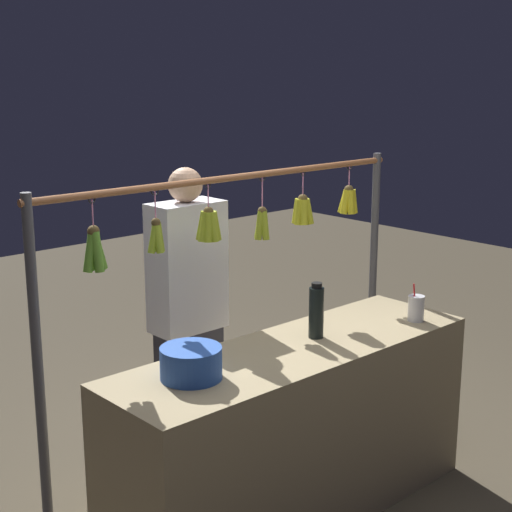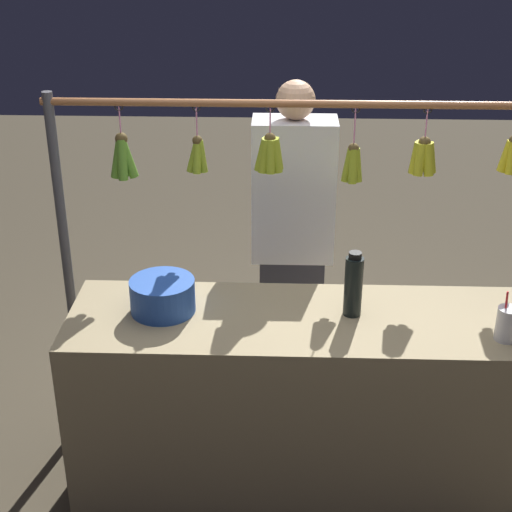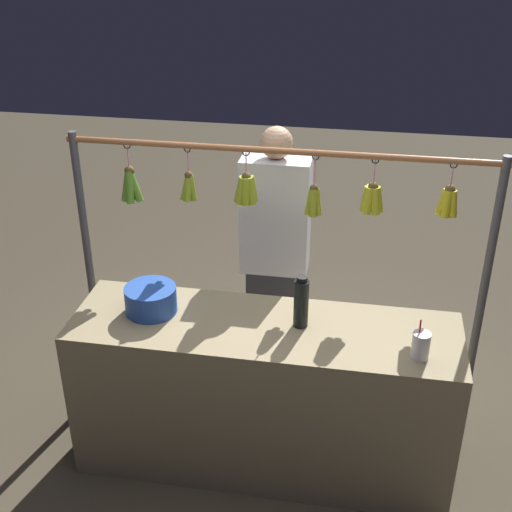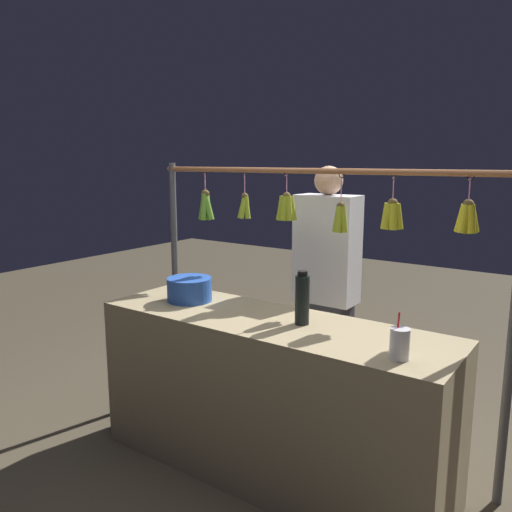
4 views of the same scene
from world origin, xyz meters
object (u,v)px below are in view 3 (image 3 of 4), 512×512
at_px(water_bottle, 301,303).
at_px(blue_bucket, 151,299).
at_px(drink_cup, 421,346).
at_px(vendor_person, 275,263).

bearing_deg(water_bottle, blue_bucket, 0.02).
bearing_deg(blue_bucket, drink_cup, 172.66).
distance_m(blue_bucket, drink_cup, 1.32).
xyz_separation_m(drink_cup, vendor_person, (0.79, -0.87, -0.12)).
xyz_separation_m(blue_bucket, vendor_person, (-0.52, -0.70, -0.12)).
xyz_separation_m(water_bottle, blue_bucket, (0.75, 0.00, -0.06)).
distance_m(water_bottle, blue_bucket, 0.76).
bearing_deg(water_bottle, drink_cup, 163.17).
bearing_deg(vendor_person, blue_bucket, 53.34).
height_order(blue_bucket, drink_cup, drink_cup).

